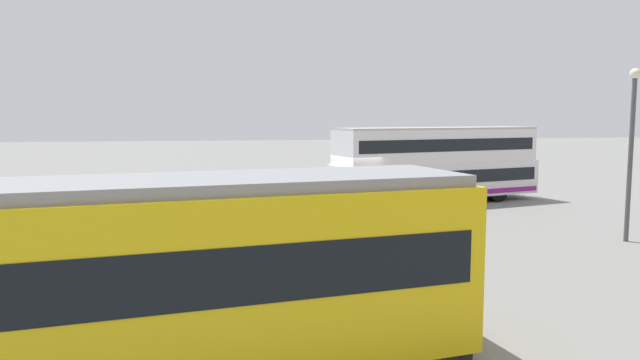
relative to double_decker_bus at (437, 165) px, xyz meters
The scene contains 8 objects.
ground_plane 5.27m from the double_decker_bus, 16.42° to the left, with size 160.00×160.00×0.00m, color gray.
double_decker_bus is the anchor object (origin of this frame).
tram_yellow 23.30m from the double_decker_bus, 52.61° to the left, with size 15.00×4.73×3.36m.
pedestrian_near_railing 11.11m from the double_decker_bus, 31.80° to the left, with size 0.41×0.41×1.62m.
pedestrian_crossing 8.98m from the double_decker_bus, 56.18° to the left, with size 0.44×0.44×1.59m.
pedestrian_railing 10.74m from the double_decker_bus, 46.59° to the left, with size 8.18×0.94×1.08m.
info_sign 13.34m from the double_decker_bus, 34.57° to the left, with size 0.92×0.16×2.42m.
street_lamp 10.54m from the double_decker_bus, 106.82° to the left, with size 0.36×0.36×5.97m.
Camera 1 is at (6.60, 26.54, 4.36)m, focal length 33.20 mm.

